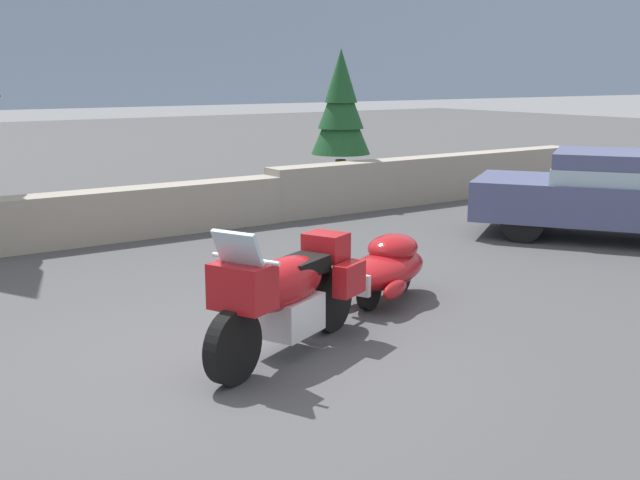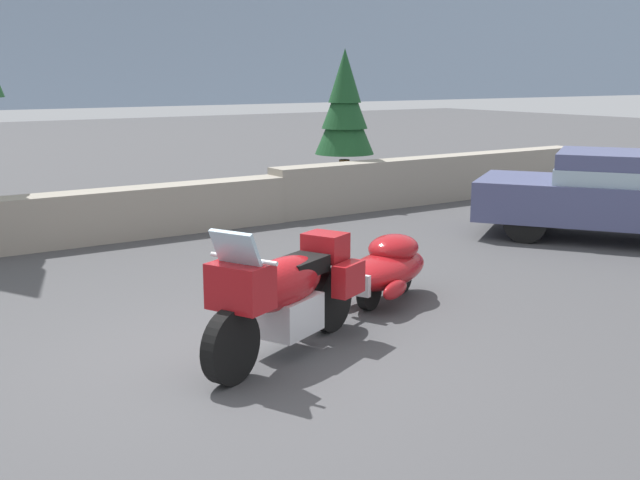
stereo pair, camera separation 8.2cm
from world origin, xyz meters
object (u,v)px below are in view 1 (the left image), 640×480
at_px(car_shaped_trailer, 386,266).
at_px(sedan_at_right_edge, 625,192).
at_px(pine_tree_secondary, 341,108).
at_px(touring_motorcycle, 286,291).

bearing_deg(car_shaped_trailer, sedan_at_right_edge, 5.64).
relative_size(sedan_at_right_edge, pine_tree_secondary, 1.52).
bearing_deg(car_shaped_trailer, touring_motorcycle, -155.61).
xyz_separation_m(sedan_at_right_edge, pine_tree_secondary, (-1.61, 5.51, 1.18)).
distance_m(touring_motorcycle, sedan_at_right_edge, 7.38).
bearing_deg(sedan_at_right_edge, car_shaped_trailer, -174.36).
distance_m(car_shaped_trailer, pine_tree_secondary, 7.25).
xyz_separation_m(touring_motorcycle, car_shaped_trailer, (1.92, 0.87, -0.21)).
bearing_deg(sedan_at_right_edge, touring_motorcycle, -169.08).
relative_size(car_shaped_trailer, sedan_at_right_edge, 0.45).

